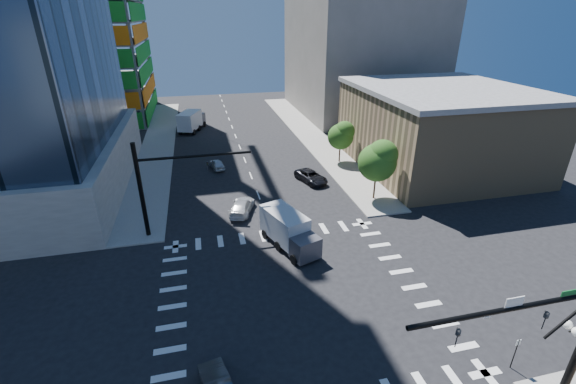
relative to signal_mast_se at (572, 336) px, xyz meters
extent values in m
plane|color=black|center=(-10.60, 11.50, -5.01)|extent=(160.00, 160.00, 0.00)
cube|color=silver|center=(-10.60, 11.50, -5.00)|extent=(20.00, 20.00, 0.01)
cube|color=gray|center=(1.90, 51.50, -4.93)|extent=(5.00, 60.00, 0.15)
cube|color=gray|center=(-23.10, 51.50, -4.93)|extent=(5.00, 60.00, 0.15)
cube|color=#947C56|center=(14.40, 33.50, -0.01)|extent=(20.00, 22.00, 10.00)
cube|color=slate|center=(14.40, 33.50, 5.29)|extent=(20.50, 22.50, 0.60)
cube|color=#65615B|center=(16.40, 66.50, 8.99)|extent=(24.00, 30.00, 28.00)
cylinder|color=black|center=(-4.10, 0.00, 2.54)|extent=(10.00, 0.24, 0.24)
cylinder|color=black|center=(-0.50, 0.00, 1.44)|extent=(2.50, 0.14, 2.50)
imported|color=black|center=(-2.10, 0.00, 1.44)|extent=(0.16, 0.20, 1.00)
imported|color=black|center=(-6.60, 0.00, 1.44)|extent=(0.16, 0.20, 1.00)
cube|color=white|center=(-4.10, 0.00, 2.89)|extent=(0.90, 0.04, 0.50)
cube|color=#0C5922|center=(-1.10, 0.00, 2.84)|extent=(1.10, 0.04, 0.28)
sphere|color=white|center=(-0.20, 0.25, 0.54)|extent=(0.44, 0.44, 0.44)
cylinder|color=black|center=(-22.10, 23.00, -0.36)|extent=(0.40, 0.40, 9.00)
cylinder|color=black|center=(-17.10, 23.00, 2.54)|extent=(10.00, 0.24, 0.24)
imported|color=black|center=(-16.10, 23.00, 1.44)|extent=(0.16, 0.20, 1.00)
cylinder|color=#382316|center=(1.90, 25.50, -3.72)|extent=(0.20, 0.20, 2.27)
sphere|color=#1F4612|center=(1.90, 25.50, -0.63)|extent=(4.16, 4.16, 4.16)
sphere|color=#366C24|center=(2.30, 25.20, 0.34)|extent=(3.25, 3.25, 3.25)
cylinder|color=#382316|center=(2.20, 37.50, -3.90)|extent=(0.20, 0.20, 1.92)
sphere|color=#1F4612|center=(2.20, 37.50, -1.28)|extent=(3.52, 3.52, 3.52)
sphere|color=#366C24|center=(2.60, 37.20, -0.46)|extent=(2.75, 2.75, 2.75)
cylinder|color=black|center=(0.10, 2.50, -3.91)|extent=(0.06, 0.06, 2.20)
cube|color=silver|center=(0.10, 2.50, -3.01)|extent=(0.30, 0.03, 0.40)
imported|color=black|center=(-3.59, 31.80, -4.32)|extent=(3.74, 5.44, 1.38)
imported|color=silver|center=(-12.93, 25.73, -4.30)|extent=(3.56, 5.30, 1.43)
imported|color=silver|center=(-14.66, 39.00, -4.37)|extent=(2.21, 3.98, 1.28)
cube|color=#B8B8BA|center=(-9.56, 18.00, -3.14)|extent=(3.89, 5.43, 2.56)
cube|color=#43424B|center=(-9.56, 18.00, -3.78)|extent=(2.73, 2.43, 1.87)
cube|color=silver|center=(-17.62, 58.95, -2.94)|extent=(4.40, 6.03, 2.84)
cube|color=#43424B|center=(-17.62, 58.95, -3.64)|extent=(3.05, 2.73, 2.07)
camera|label=1|loc=(-16.46, -10.30, 14.08)|focal=24.00mm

